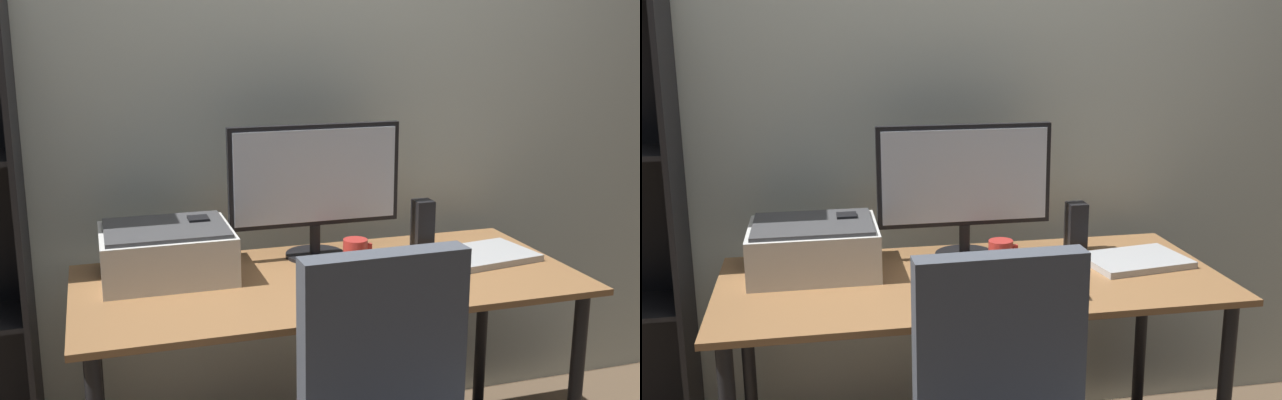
{
  "view_description": "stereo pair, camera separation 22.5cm",
  "coord_description": "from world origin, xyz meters",
  "views": [
    {
      "loc": [
        -0.68,
        -2.12,
        1.52
      ],
      "look_at": [
        -0.04,
        -0.03,
        1.0
      ],
      "focal_mm": 42.2,
      "sensor_mm": 36.0,
      "label": 1
    },
    {
      "loc": [
        -0.47,
        -2.17,
        1.52
      ],
      "look_at": [
        -0.04,
        -0.03,
        1.0
      ],
      "focal_mm": 42.2,
      "sensor_mm": 36.0,
      "label": 2
    }
  ],
  "objects": [
    {
      "name": "back_wall",
      "position": [
        0.0,
        0.53,
        1.3
      ],
      "size": [
        6.4,
        0.1,
        2.6
      ],
      "primitive_type": "cube",
      "color": "beige",
      "rests_on": "ground"
    },
    {
      "name": "monitor",
      "position": [
        0.02,
        0.21,
        1.0
      ],
      "size": [
        0.58,
        0.2,
        0.45
      ],
      "color": "black",
      "rests_on": "desk"
    },
    {
      "name": "speaker_right",
      "position": [
        0.41,
        0.21,
        0.82
      ],
      "size": [
        0.06,
        0.07,
        0.17
      ],
      "primitive_type": "cube",
      "color": "black",
      "rests_on": "desk"
    },
    {
      "name": "laptop",
      "position": [
        0.56,
        0.03,
        0.75
      ],
      "size": [
        0.35,
        0.27,
        0.02
      ],
      "primitive_type": "cube",
      "rotation": [
        0.0,
        0.0,
        0.15
      ],
      "color": "#B7BABC",
      "rests_on": "desk"
    },
    {
      "name": "printer",
      "position": [
        -0.48,
        0.16,
        0.82
      ],
      "size": [
        0.4,
        0.34,
        0.16
      ],
      "color": "silver",
      "rests_on": "desk"
    },
    {
      "name": "mouse",
      "position": [
        0.26,
        -0.21,
        0.76
      ],
      "size": [
        0.07,
        0.1,
        0.03
      ],
      "primitive_type": "cube",
      "rotation": [
        0.0,
        0.0,
        -0.15
      ],
      "color": "black",
      "rests_on": "desk"
    },
    {
      "name": "keyboard",
      "position": [
        0.03,
        -0.21,
        0.75
      ],
      "size": [
        0.29,
        0.12,
        0.02
      ],
      "primitive_type": "cube",
      "rotation": [
        0.0,
        0.0,
        -0.04
      ],
      "color": "silver",
      "rests_on": "desk"
    },
    {
      "name": "desk",
      "position": [
        0.0,
        0.0,
        0.66
      ],
      "size": [
        1.56,
        0.71,
        0.74
      ],
      "color": "olive",
      "rests_on": "ground"
    },
    {
      "name": "coffee_mug",
      "position": [
        0.1,
        0.04,
        0.79
      ],
      "size": [
        0.09,
        0.08,
        0.1
      ],
      "color": "#B72D28",
      "rests_on": "desk"
    },
    {
      "name": "speaker_left",
      "position": [
        -0.37,
        0.21,
        0.82
      ],
      "size": [
        0.06,
        0.07,
        0.17
      ],
      "primitive_type": "cube",
      "color": "black",
      "rests_on": "desk"
    }
  ]
}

